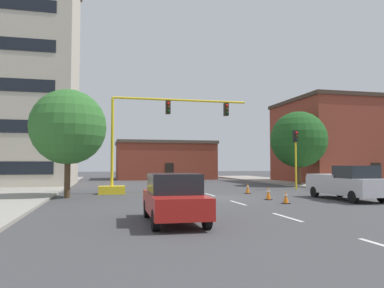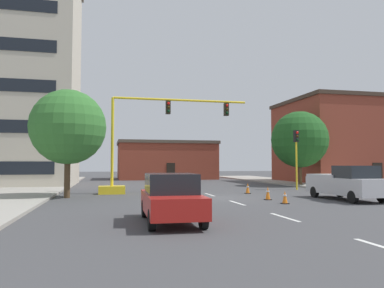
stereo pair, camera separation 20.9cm
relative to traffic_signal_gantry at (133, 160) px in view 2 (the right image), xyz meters
The scene contains 21 objects.
ground_plane 7.18m from the traffic_signal_gantry, 42.63° to the right, with size 160.00×160.00×0.00m, color #424244.
sidewalk_left 9.02m from the traffic_signal_gantry, 157.05° to the left, with size 6.00×56.00×0.14m, color #9E998E.
sidewalk_right 18.48m from the traffic_signal_gantry, 10.69° to the left, with size 6.00×56.00×0.14m, color #9E998E.
lane_stripe_seg_1 14.21m from the traffic_signal_gantry, 69.12° to the right, with size 0.16×2.40×0.01m, color silver.
lane_stripe_seg_2 9.39m from the traffic_signal_gantry, 56.67° to the right, with size 0.16×2.40×0.01m, color silver.
lane_stripe_seg_3 5.90m from the traffic_signal_gantry, 22.78° to the right, with size 0.16×2.40×0.01m, color silver.
lane_stripe_seg_4 6.48m from the traffic_signal_gantry, 34.25° to the left, with size 0.16×2.40×0.01m, color silver.
lane_stripe_seg_5 10.47m from the traffic_signal_gantry, 60.70° to the left, with size 0.16×2.40×0.01m, color silver.
building_tall_left 18.94m from the traffic_signal_gantry, 134.57° to the left, with size 14.54×11.00×21.16m.
building_brick_center 25.94m from the traffic_signal_gantry, 76.26° to the left, with size 13.32×8.96×5.17m.
building_row_right 26.89m from the traffic_signal_gantry, 24.36° to the left, with size 12.81×11.29×9.29m.
traffic_signal_gantry is the anchor object (origin of this frame).
traffic_light_pole_right 13.20m from the traffic_signal_gantry, ahead, with size 0.32×0.47×4.80m.
tree_left_near 5.30m from the traffic_signal_gantry, 148.78° to the right, with size 4.63×4.63×6.68m.
tree_right_mid 17.14m from the traffic_signal_gantry, 19.51° to the left, with size 5.36×5.36×7.10m.
pickup_truck_silver 13.97m from the traffic_signal_gantry, 32.56° to the right, with size 2.07×5.42×1.99m.
sedan_red_near_left 13.49m from the traffic_signal_gantry, 88.09° to the right, with size 1.96×4.54×1.74m.
traffic_cone_roadside_a 11.43m from the traffic_signal_gantry, 49.56° to the right, with size 0.36×0.36×0.69m.
traffic_cone_roadside_b 3.03m from the traffic_signal_gantry, 44.85° to the right, with size 0.36×0.36×0.69m.
traffic_cone_roadside_c 9.91m from the traffic_signal_gantry, 41.11° to the right, with size 0.36×0.36×0.78m.
traffic_cone_roadside_d 8.29m from the traffic_signal_gantry, 13.29° to the right, with size 0.36×0.36×0.77m.
Camera 2 is at (-6.78, -22.06, 2.09)m, focal length 34.97 mm.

